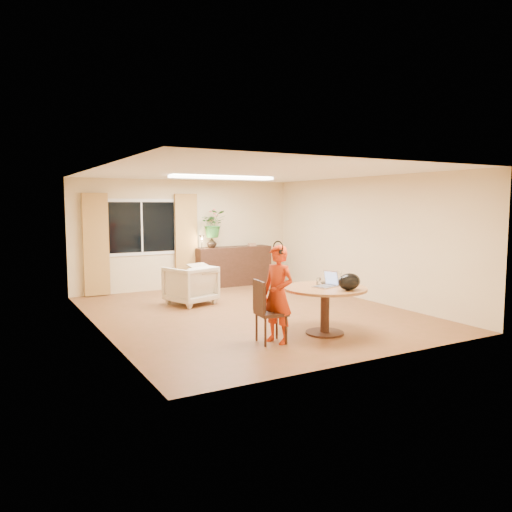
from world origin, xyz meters
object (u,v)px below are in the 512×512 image
Objects in this scene: child at (278,294)px; sideboard at (233,266)px; dining_table at (325,297)px; dining_chair at (271,311)px; armchair at (191,285)px.

child is 5.25m from sideboard.
child reaches higher than dining_table.
dining_chair reaches higher than armchair.
sideboard is (0.84, 4.89, -0.10)m from dining_table.
dining_table is 1.39× the size of dining_chair.
armchair is (0.03, 3.25, -0.07)m from dining_chair.
armchair is 0.45× the size of sideboard.
child is at bearing -109.35° from sideboard.
sideboard reaches higher than dining_chair.
armchair reaches higher than dining_table.
dining_table is at bearing 8.01° from dining_chair.
child reaches higher than dining_chair.
armchair is 2.46m from sideboard.
dining_table is 4.97m from sideboard.
dining_table is at bearing -99.71° from sideboard.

